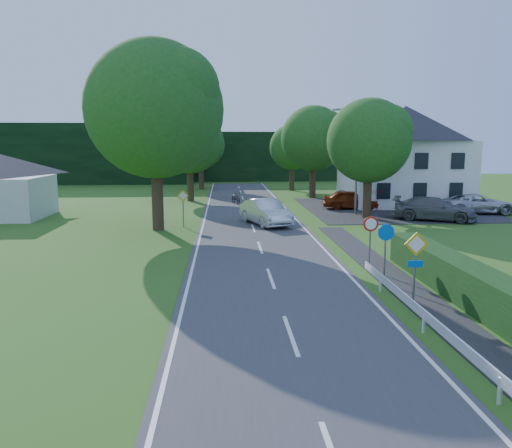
{
  "coord_description": "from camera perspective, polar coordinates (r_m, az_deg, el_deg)",
  "views": [
    {
      "loc": [
        -1.84,
        -7.34,
        5.39
      ],
      "look_at": [
        -0.31,
        16.48,
        1.53
      ],
      "focal_mm": 35.0,
      "sensor_mm": 36.0,
      "label": 1
    }
  ],
  "objects": [
    {
      "name": "road",
      "position": [
        27.92,
        0.17,
        -1.89
      ],
      "size": [
        7.0,
        80.0,
        0.04
      ],
      "primitive_type": "cube",
      "color": "#3D3E40",
      "rests_on": "ground"
    },
    {
      "name": "parking_pad",
      "position": [
        42.98,
        15.14,
        1.7
      ],
      "size": [
        14.0,
        16.0,
        0.04
      ],
      "primitive_type": "cube",
      "color": "black",
      "rests_on": "ground"
    },
    {
      "name": "line_edge_left",
      "position": [
        27.89,
        -6.51,
        -1.91
      ],
      "size": [
        0.12,
        80.0,
        0.01
      ],
      "primitive_type": "cube",
      "color": "white",
      "rests_on": "road"
    },
    {
      "name": "line_edge_right",
      "position": [
        28.32,
        6.74,
        -1.75
      ],
      "size": [
        0.12,
        80.0,
        0.01
      ],
      "primitive_type": "cube",
      "color": "white",
      "rests_on": "road"
    },
    {
      "name": "line_centre",
      "position": [
        27.92,
        0.17,
        -1.84
      ],
      "size": [
        0.12,
        80.0,
        0.01
      ],
      "primitive_type": null,
      "color": "white",
      "rests_on": "road"
    },
    {
      "name": "tree_main",
      "position": [
        31.61,
        -11.41,
        9.8
      ],
      "size": [
        9.4,
        9.4,
        11.64
      ],
      "primitive_type": null,
      "color": "#1D5218",
      "rests_on": "ground"
    },
    {
      "name": "tree_left_far",
      "position": [
        47.45,
        -7.57,
        7.79
      ],
      "size": [
        7.0,
        7.0,
        8.58
      ],
      "primitive_type": null,
      "color": "#1D5218",
      "rests_on": "ground"
    },
    {
      "name": "tree_right_far",
      "position": [
        50.13,
        6.54,
        8.18
      ],
      "size": [
        7.4,
        7.4,
        9.09
      ],
      "primitive_type": null,
      "color": "#1D5218",
      "rests_on": "ground"
    },
    {
      "name": "tree_left_back",
      "position": [
        59.41,
        -6.31,
        7.84
      ],
      "size": [
        6.6,
        6.6,
        8.07
      ],
      "primitive_type": null,
      "color": "#1D5218",
      "rests_on": "ground"
    },
    {
      "name": "tree_right_back",
      "position": [
        57.89,
        4.14,
        7.58
      ],
      "size": [
        6.2,
        6.2,
        7.56
      ],
      "primitive_type": null,
      "color": "#1D5218",
      "rests_on": "ground"
    },
    {
      "name": "tree_right_mid",
      "position": [
        36.84,
        12.72,
        7.26
      ],
      "size": [
        7.0,
        7.0,
        8.58
      ],
      "primitive_type": null,
      "color": "#1D5218",
      "rests_on": "ground"
    },
    {
      "name": "treeline_left",
      "position": [
        74.12,
        -24.57,
        7.3
      ],
      "size": [
        44.0,
        6.0,
        8.0
      ],
      "primitive_type": "cube",
      "color": "black",
      "rests_on": "ground"
    },
    {
      "name": "treeline_right",
      "position": [
        74.02,
        3.99,
        7.72
      ],
      "size": [
        30.0,
        5.0,
        7.0
      ],
      "primitive_type": "cube",
      "color": "black",
      "rests_on": "ground"
    },
    {
      "name": "house_white",
      "position": [
        46.15,
        16.54,
        7.6
      ],
      "size": [
        10.6,
        8.4,
        8.6
      ],
      "color": "white",
      "rests_on": "ground"
    },
    {
      "name": "streetlight",
      "position": [
        38.64,
        11.27,
        7.65
      ],
      "size": [
        2.03,
        0.18,
        8.0
      ],
      "color": "slate",
      "rests_on": "ground"
    },
    {
      "name": "sign_priority_right",
      "position": [
        16.89,
        17.77,
        -3.54
      ],
      "size": [
        0.78,
        0.09,
        2.59
      ],
      "color": "slate",
      "rests_on": "ground"
    },
    {
      "name": "sign_roundabout",
      "position": [
        19.68,
        14.59,
        -2.0
      ],
      "size": [
        0.64,
        0.08,
        2.37
      ],
      "color": "slate",
      "rests_on": "ground"
    },
    {
      "name": "sign_speed_limit",
      "position": [
        21.53,
        12.95,
        -0.73
      ],
      "size": [
        0.64,
        0.11,
        2.37
      ],
      "color": "slate",
      "rests_on": "ground"
    },
    {
      "name": "sign_priority_left",
      "position": [
        32.63,
        -8.34,
        2.64
      ],
      "size": [
        0.78,
        0.09,
        2.44
      ],
      "color": "slate",
      "rests_on": "ground"
    },
    {
      "name": "moving_car",
      "position": [
        33.1,
        1.08,
        1.38
      ],
      "size": [
        3.39,
        5.45,
        1.69
      ],
      "primitive_type": "imported",
      "rotation": [
        0.0,
        0.0,
        0.34
      ],
      "color": "silver",
      "rests_on": "road"
    },
    {
      "name": "motorcycle",
      "position": [
        44.53,
        -2.31,
        2.99
      ],
      "size": [
        1.31,
        2.17,
        1.08
      ],
      "primitive_type": "imported",
      "rotation": [
        0.0,
        0.0,
        0.31
      ],
      "color": "black",
      "rests_on": "road"
    },
    {
      "name": "parked_car_red",
      "position": [
        41.91,
        10.77,
        2.78
      ],
      "size": [
        4.76,
        2.36,
        1.56
      ],
      "primitive_type": "imported",
      "rotation": [
        0.0,
        0.0,
        1.45
      ],
      "color": "maroon",
      "rests_on": "parking_pad"
    },
    {
      "name": "parked_car_silver_a",
      "position": [
        46.41,
        12.53,
        3.33
      ],
      "size": [
        4.85,
        1.95,
        1.57
      ],
      "primitive_type": "imported",
      "rotation": [
        0.0,
        0.0,
        1.51
      ],
      "color": "#9E9EA2",
      "rests_on": "parking_pad"
    },
    {
      "name": "parked_car_grey",
      "position": [
        37.19,
        19.73,
        1.65
      ],
      "size": [
        6.02,
        4.52,
        1.62
      ],
      "primitive_type": "imported",
      "rotation": [
        0.0,
        0.0,
        1.11
      ],
      "color": "#57575C",
      "rests_on": "parking_pad"
    },
    {
      "name": "parked_car_silver_b",
      "position": [
        42.14,
        24.11,
        2.12
      ],
      "size": [
        5.55,
        2.92,
        1.49
      ],
      "primitive_type": "imported",
      "rotation": [
        0.0,
        0.0,
        1.49
      ],
      "color": "#BABBC2",
      "rests_on": "parking_pad"
    },
    {
      "name": "parasol",
      "position": [
        41.37,
        13.71,
        2.74
      ],
      "size": [
        2.17,
        2.2,
        1.76
      ],
      "primitive_type": "imported",
      "rotation": [
        0.0,
        0.0,
        -0.14
      ],
      "color": "red",
      "rests_on": "parking_pad"
    }
  ]
}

